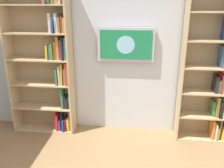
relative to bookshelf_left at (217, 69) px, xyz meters
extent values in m
cube|color=silver|center=(1.27, -0.17, 0.31)|extent=(4.52, 0.06, 2.70)
cube|color=tan|center=(0.46, 0.02, 0.03)|extent=(0.02, 0.28, 2.13)
cube|color=tan|center=(0.09, -0.11, 0.03)|extent=(0.77, 0.01, 2.13)
cube|color=tan|center=(0.09, 0.02, -1.03)|extent=(0.72, 0.27, 0.02)
cube|color=tan|center=(0.09, 0.02, -0.68)|extent=(0.72, 0.27, 0.02)
cube|color=tan|center=(0.09, 0.02, -0.32)|extent=(0.72, 0.27, 0.02)
cube|color=tan|center=(0.09, 0.02, 0.03)|extent=(0.72, 0.27, 0.02)
cube|color=tan|center=(0.09, 0.02, 0.38)|extent=(0.72, 0.27, 0.02)
cube|color=tan|center=(0.09, 0.02, 0.73)|extent=(0.72, 0.27, 0.02)
cube|color=gold|center=(-0.19, 0.02, -0.94)|extent=(0.04, 0.20, 0.17)
cube|color=olive|center=(-0.15, 0.01, -0.88)|extent=(0.02, 0.13, 0.28)
cube|color=gold|center=(-0.11, 0.02, -0.93)|extent=(0.03, 0.19, 0.18)
cube|color=silver|center=(-0.08, 0.04, -0.90)|extent=(0.02, 0.21, 0.24)
cube|color=orange|center=(-0.04, 0.02, -0.88)|extent=(0.03, 0.19, 0.28)
cube|color=silver|center=(-0.14, 0.01, -0.54)|extent=(0.03, 0.23, 0.25)
cube|color=black|center=(-0.10, 0.03, -0.55)|extent=(0.03, 0.22, 0.23)
cube|color=olive|center=(-0.06, 0.02, -0.52)|extent=(0.04, 0.20, 0.29)
cube|color=#437F3E|center=(-0.02, 0.01, -0.56)|extent=(0.04, 0.15, 0.22)
cube|color=silver|center=(-0.10, 0.03, -0.16)|extent=(0.03, 0.18, 0.30)
cube|color=#AE2D27|center=(-0.06, 0.02, -0.18)|extent=(0.03, 0.21, 0.26)
cube|color=#338451|center=(-0.04, 0.03, -0.22)|extent=(0.02, 0.16, 0.18)
cube|color=#2A2323|center=(-0.01, 0.01, -0.20)|extent=(0.04, 0.19, 0.23)
cube|color=#9C6B45|center=(-0.05, 0.04, 0.17)|extent=(0.03, 0.22, 0.27)
cube|color=#35588B|center=(-0.02, 0.01, 0.18)|extent=(0.02, 0.18, 0.28)
cube|color=tan|center=(2.00, 0.02, 0.08)|extent=(0.02, 0.28, 2.23)
cube|color=tan|center=(2.90, 0.02, 0.08)|extent=(0.02, 0.28, 2.23)
cube|color=tan|center=(2.45, -0.11, 0.08)|extent=(0.92, 0.01, 2.23)
cube|color=tan|center=(2.45, 0.02, -1.03)|extent=(0.88, 0.27, 0.02)
cube|color=tan|center=(2.45, 0.02, -0.66)|extent=(0.88, 0.27, 0.02)
cube|color=tan|center=(2.45, 0.02, -0.29)|extent=(0.88, 0.27, 0.02)
cube|color=tan|center=(2.45, 0.02, 0.08)|extent=(0.88, 0.27, 0.02)
cube|color=tan|center=(2.45, 0.02, 0.44)|extent=(0.88, 0.27, 0.02)
cube|color=tan|center=(2.45, 0.02, 0.81)|extent=(0.88, 0.27, 0.02)
cube|color=orange|center=(2.04, 0.03, -0.87)|extent=(0.03, 0.14, 0.30)
cube|color=gold|center=(2.08, 0.03, -0.92)|extent=(0.03, 0.16, 0.20)
cube|color=#BE2736|center=(2.11, 0.04, -0.93)|extent=(0.02, 0.15, 0.18)
cube|color=#264999|center=(2.15, 0.03, -0.93)|extent=(0.02, 0.24, 0.18)
cube|color=#1E292C|center=(2.18, 0.03, -0.88)|extent=(0.02, 0.13, 0.28)
cube|color=#7A4280|center=(2.21, 0.02, -0.94)|extent=(0.03, 0.21, 0.16)
cube|color=#B92A2D|center=(2.24, 0.03, -0.90)|extent=(0.03, 0.20, 0.25)
cube|color=red|center=(2.27, 0.02, -0.86)|extent=(0.03, 0.15, 0.31)
cube|color=#32794D|center=(2.04, 0.03, -0.55)|extent=(0.03, 0.15, 0.20)
cube|color=#2B1D23|center=(2.07, 0.01, -0.57)|extent=(0.04, 0.20, 0.16)
cube|color=#32589A|center=(2.11, 0.02, -0.56)|extent=(0.02, 0.13, 0.18)
cube|color=#3D7347|center=(2.14, 0.04, -0.49)|extent=(0.03, 0.16, 0.33)
cube|color=#B33D32|center=(2.04, 0.02, -0.12)|extent=(0.04, 0.22, 0.33)
cube|color=beige|center=(2.09, 0.02, -0.17)|extent=(0.03, 0.15, 0.23)
cube|color=gold|center=(2.12, 0.03, -0.13)|extent=(0.04, 0.18, 0.30)
cube|color=silver|center=(2.16, 0.02, -0.15)|extent=(0.03, 0.21, 0.27)
cube|color=#3E7343|center=(2.19, 0.03, -0.17)|extent=(0.03, 0.21, 0.23)
cube|color=#5B9EA7|center=(2.04, 0.03, 0.24)|extent=(0.05, 0.14, 0.31)
cube|color=black|center=(2.08, 0.02, 0.24)|extent=(0.03, 0.21, 0.32)
cube|color=#7F458B|center=(2.11, 0.03, 0.22)|extent=(0.03, 0.14, 0.27)
cube|color=orange|center=(2.15, 0.01, 0.24)|extent=(0.04, 0.19, 0.32)
cube|color=orange|center=(2.20, 0.02, 0.21)|extent=(0.04, 0.14, 0.25)
cube|color=#437F47|center=(2.24, 0.04, 0.20)|extent=(0.03, 0.16, 0.22)
cube|color=#6691A8|center=(2.28, 0.01, 0.18)|extent=(0.02, 0.15, 0.20)
cube|color=yellow|center=(2.31, 0.03, 0.19)|extent=(0.03, 0.18, 0.20)
cube|color=orange|center=(2.04, 0.01, 0.55)|extent=(0.02, 0.24, 0.20)
cube|color=#9C6B43|center=(2.07, 0.02, 0.56)|extent=(0.03, 0.14, 0.21)
cube|color=olive|center=(2.11, 0.01, 0.56)|extent=(0.03, 0.21, 0.21)
cube|color=silver|center=(2.15, 0.02, 0.58)|extent=(0.05, 0.19, 0.25)
cube|color=#2B4194|center=(2.19, 0.04, 0.56)|extent=(0.04, 0.20, 0.21)
cube|color=beige|center=(2.23, 0.03, 0.58)|extent=(0.04, 0.14, 0.25)
cube|color=#B7B7BC|center=(1.23, -0.09, 0.29)|extent=(0.78, 0.06, 0.47)
cube|color=#1E7F4C|center=(1.23, -0.06, 0.29)|extent=(0.71, 0.01, 0.40)
cylinder|color=#8CCCEA|center=(1.23, -0.05, 0.29)|extent=(0.25, 0.00, 0.25)
camera|label=1|loc=(1.04, 3.22, 0.86)|focal=38.45mm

